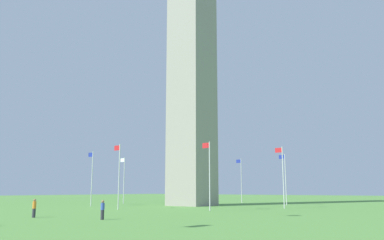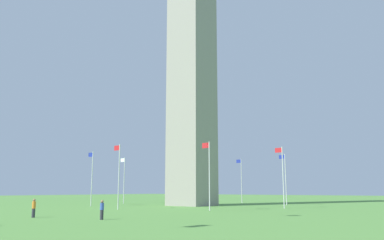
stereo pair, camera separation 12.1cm
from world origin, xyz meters
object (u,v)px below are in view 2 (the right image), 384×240
Objects in this scene: flagpole_s at (283,174)px; person_orange_shirt at (34,208)px; flagpole_nw at (181,179)px; obelisk_monument at (192,39)px; person_blue_shirt at (102,210)px; flagpole_w at (241,179)px; flagpole_sw at (285,177)px; flagpole_n at (124,178)px; flagpole_se at (209,172)px; flagpole_ne at (92,176)px; flagpole_e at (119,173)px.

flagpole_s is 32.17m from person_orange_shirt.
flagpole_s and flagpole_nw have the same top height.
obelisk_monument is 40.59m from person_blue_shirt.
flagpole_sw is at bearing 157.50° from flagpole_w.
person_blue_shirt is (-11.95, 28.23, -26.61)m from obelisk_monument.
flagpole_s is 1.00× the size of flagpole_sw.
obelisk_monument is 27.66m from flagpole_n.
flagpole_se is 30.98m from flagpole_nw.
flagpole_se is 28.62m from flagpole_w.
person_orange_shirt is at bearing 70.94° from flagpole_s.
flagpole_ne is at bearing -0.00° from flagpole_se.
flagpole_n is 39.59m from person_blue_shirt.
person_blue_shirt is (-12.01, 43.72, -3.73)m from flagpole_w.
flagpole_nw is (10.95, -26.44, 0.00)m from flagpole_e.
flagpole_n and flagpole_sw have the same top height.
flagpole_sw is (-10.89, -10.95, -22.88)m from obelisk_monument.
flagpole_e is 1.00× the size of flagpole_w.
obelisk_monument is 27.63m from flagpole_e.
flagpole_e and flagpole_se have the same top height.
flagpole_sw is (-10.95, -26.44, 0.00)m from flagpole_e.
flagpole_ne is 1.00× the size of flagpole_s.
person_blue_shirt is at bearing 93.51° from flagpole_se.
flagpole_n is at bearing -67.50° from flagpole_ne.
flagpole_s is at bearing -17.86° from person_orange_shirt.
flagpole_n is 1.00× the size of flagpole_s.
flagpole_sw is (-21.90, -21.90, 0.00)m from flagpole_ne.
flagpole_nw is 44.31m from person_orange_shirt.
flagpole_ne is 28.62m from flagpole_w.
obelisk_monument is at bearing 45.15° from flagpole_sw.
flagpole_s is at bearing 157.50° from flagpole_nw.
flagpole_sw is at bearing -135.00° from flagpole_ne.
obelisk_monument reaches higher than flagpole_e.
flagpole_e is at bearing 24.86° from person_blue_shirt.
flagpole_se is 1.00× the size of flagpole_s.
flagpole_nw is at bearing -112.50° from flagpole_n.
flagpole_s is 1.00× the size of flagpole_w.
flagpole_nw is at bearing -90.00° from flagpole_ne.
obelisk_monument is 27.60m from flagpole_se.
flagpole_se is (-10.89, 10.95, -22.88)m from obelisk_monument.
obelisk_monument is 32.97× the size of person_orange_shirt.
flagpole_w is (-10.95, -26.44, 0.00)m from flagpole_ne.
person_orange_shirt is (5.90, 19.25, -3.70)m from flagpole_se.
flagpole_n reaches higher than person_orange_shirt.
flagpole_s is at bearing -157.50° from flagpole_ne.
flagpole_ne is at bearing 22.50° from flagpole_s.
flagpole_sw is 1.00× the size of flagpole_nw.
person_orange_shirt reaches higher than person_blue_shirt.
flagpole_w is (10.95, -4.54, 0.00)m from flagpole_sw.
flagpole_e is 4.98× the size of person_orange_shirt.
flagpole_n reaches higher than person_blue_shirt.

